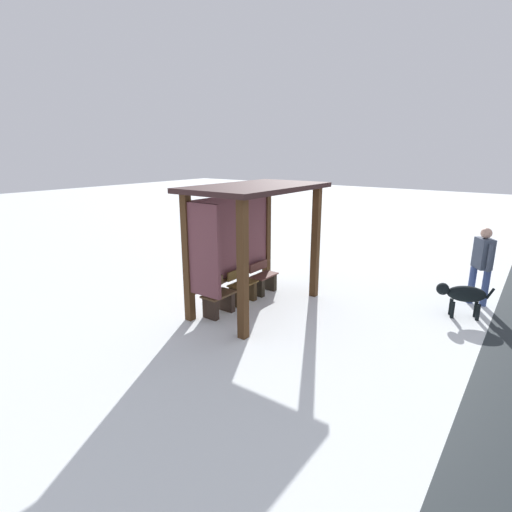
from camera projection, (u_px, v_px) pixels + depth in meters
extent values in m
plane|color=silver|center=(257.00, 306.00, 8.50)|extent=(60.00, 60.00, 0.00)
cube|color=#402915|center=(243.00, 271.00, 6.77)|extent=(0.15, 0.15, 2.50)
cube|color=#402915|center=(315.00, 243.00, 8.83)|extent=(0.15, 0.15, 2.50)
cube|color=#402915|center=(188.00, 259.00, 7.53)|extent=(0.15, 0.15, 2.50)
cube|color=#402915|center=(267.00, 236.00, 9.59)|extent=(0.15, 0.15, 2.50)
cube|color=#301D1D|center=(257.00, 187.00, 7.85)|extent=(3.08, 1.77, 0.10)
cube|color=brown|center=(232.00, 236.00, 8.50)|extent=(2.49, 0.08, 1.75)
cube|color=#402915|center=(233.00, 277.00, 8.73)|extent=(2.49, 0.06, 0.08)
cube|color=brown|center=(204.00, 251.00, 7.22)|extent=(0.08, 0.74, 1.75)
cube|color=#503A24|center=(219.00, 294.00, 7.98)|extent=(0.70, 0.40, 0.04)
cube|color=#503A24|center=(212.00, 283.00, 8.03)|extent=(0.66, 0.04, 0.20)
cube|color=#2C211A|center=(227.00, 301.00, 8.23)|extent=(0.12, 0.34, 0.42)
cube|color=#2C211A|center=(211.00, 309.00, 7.84)|extent=(0.12, 0.34, 0.42)
cube|color=brown|center=(243.00, 284.00, 8.60)|extent=(0.70, 0.35, 0.03)
cube|color=brown|center=(237.00, 274.00, 8.64)|extent=(0.66, 0.04, 0.20)
cube|color=#2F2212|center=(250.00, 290.00, 8.85)|extent=(0.12, 0.30, 0.43)
cube|color=#2F2212|center=(236.00, 297.00, 8.46)|extent=(0.12, 0.30, 0.43)
cube|color=#522D27|center=(264.00, 275.00, 9.22)|extent=(0.70, 0.37, 0.03)
cube|color=#522D27|center=(258.00, 266.00, 9.27)|extent=(0.66, 0.04, 0.20)
cube|color=black|center=(270.00, 282.00, 9.48)|extent=(0.12, 0.32, 0.41)
cube|color=black|center=(258.00, 287.00, 9.09)|extent=(0.12, 0.32, 0.41)
cube|color=#404A5D|center=(483.00, 253.00, 8.35)|extent=(0.48, 0.44, 0.65)
sphere|color=tan|center=(486.00, 233.00, 8.24)|extent=(0.22, 0.22, 0.22)
cylinder|color=#36487D|center=(472.00, 285.00, 8.63)|extent=(0.20, 0.20, 0.82)
cylinder|color=#36487D|center=(485.00, 288.00, 8.45)|extent=(0.20, 0.20, 0.82)
cylinder|color=#404A5D|center=(477.00, 252.00, 8.60)|extent=(0.13, 0.13, 0.59)
cylinder|color=#404A5D|center=(490.00, 258.00, 8.11)|extent=(0.13, 0.13, 0.59)
ellipsoid|color=black|center=(466.00, 294.00, 7.82)|extent=(0.53, 0.78, 0.33)
sphere|color=black|center=(443.00, 289.00, 7.92)|extent=(0.24, 0.24, 0.24)
cylinder|color=black|center=(490.00, 294.00, 7.70)|extent=(0.10, 0.16, 0.24)
cylinder|color=black|center=(451.00, 307.00, 8.05)|extent=(0.07, 0.07, 0.34)
cylinder|color=black|center=(453.00, 310.00, 7.88)|extent=(0.07, 0.07, 0.34)
cylinder|color=black|center=(476.00, 309.00, 7.93)|extent=(0.07, 0.07, 0.34)
cylinder|color=black|center=(478.00, 312.00, 7.77)|extent=(0.07, 0.07, 0.34)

